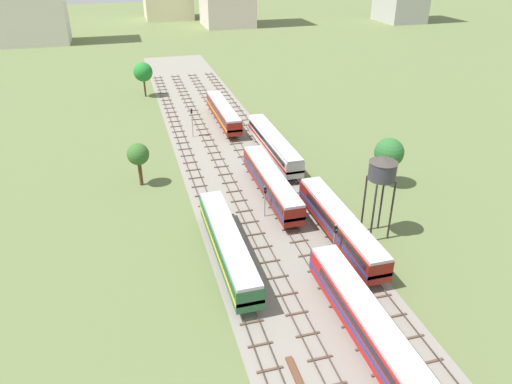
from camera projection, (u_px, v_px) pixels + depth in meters
The scene contains 19 objects.
ground_plane at pixel (239, 172), 76.65m from camera, with size 480.00×480.00×0.00m, color #5B6B3D.
ballast_bed at pixel (239, 172), 76.65m from camera, with size 18.02×176.00×0.01m, color gray.
track_far_left at pixel (195, 174), 75.76m from camera, with size 2.40×126.00×0.29m.
track_left at pixel (223, 170), 76.88m from camera, with size 2.40×126.00×0.29m.
track_centre_left at pixel (251, 167), 78.00m from camera, with size 2.40×126.00×0.29m.
track_centre at pixel (278, 164), 79.11m from camera, with size 2.40×126.00×0.29m.
diesel_railcar_centre_left_nearest at pixel (366, 321), 43.13m from camera, with size 2.96×20.50×3.80m.
diesel_railcar_far_left_near at pixel (228, 244), 54.02m from camera, with size 2.96×20.50×3.80m.
diesel_railcar_centre_mid at pixel (340, 224), 57.72m from camera, with size 2.96×20.50×3.80m.
diesel_railcar_centre_left_midfar at pixel (271, 182), 67.67m from camera, with size 2.96×20.50×3.80m.
passenger_coach_centre_far at pixel (273, 143), 80.47m from camera, with size 2.96×22.00×3.80m.
diesel_railcar_centre_left_farther at pixel (223, 112), 94.95m from camera, with size 2.96×20.50×3.80m.
water_tower at pixel (382, 171), 56.21m from camera, with size 3.42×3.42×10.56m.
signal_post_nearest at pixel (265, 197), 62.96m from camera, with size 0.28×0.47×4.54m.
signal_post_near at pixel (192, 119), 88.44m from camera, with size 0.28×0.47×5.61m.
signal_post_mid at pixel (335, 239), 53.90m from camera, with size 0.28×0.47×4.94m.
lineside_tree_0 at pixel (143, 72), 110.50m from camera, with size 4.39×4.39×7.99m.
lineside_tree_1 at pixel (389, 153), 70.04m from camera, with size 4.33×4.33×7.51m.
lineside_tree_2 at pixel (138, 155), 70.29m from camera, with size 3.27×3.27×6.70m.
Camera 1 is at (-16.09, -11.35, 33.15)m, focal length 33.50 mm.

